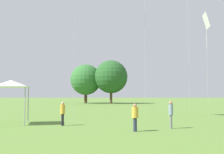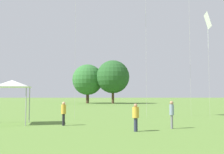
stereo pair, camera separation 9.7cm
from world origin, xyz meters
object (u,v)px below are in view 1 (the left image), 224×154
at_px(distant_tree_0, 86,80).
at_px(person_standing_4, 171,112).
at_px(kite_0, 206,22).
at_px(person_standing_1, 135,115).
at_px(person_standing_3, 63,111).
at_px(distant_tree_1, 111,77).
at_px(canopy_tent, 11,84).

bearing_deg(distant_tree_0, person_standing_4, -78.43).
xyz_separation_m(person_standing_4, kite_0, (5.26, 7.42, 7.86)).
xyz_separation_m(person_standing_1, person_standing_4, (2.41, 1.22, 0.12)).
height_order(person_standing_3, person_standing_4, person_standing_4).
bearing_deg(person_standing_4, distant_tree_1, -174.56).
relative_size(kite_0, distant_tree_1, 0.99).
bearing_deg(person_standing_1, person_standing_4, 125.17).
height_order(canopy_tent, distant_tree_0, distant_tree_0).
height_order(canopy_tent, distant_tree_1, distant_tree_1).
xyz_separation_m(person_standing_1, distant_tree_0, (-6.79, 46.17, 4.59)).
relative_size(person_standing_3, distant_tree_0, 0.18).
distance_m(canopy_tent, distant_tree_0, 42.65).
bearing_deg(person_standing_3, canopy_tent, -98.70).
xyz_separation_m(person_standing_3, distant_tree_1, (3.90, 41.32, 5.12)).
distance_m(person_standing_4, canopy_tent, 11.47).
distance_m(person_standing_3, person_standing_4, 7.36).
bearing_deg(person_standing_4, distant_tree_0, -167.33).
bearing_deg(distant_tree_1, person_standing_4, -85.65).
height_order(person_standing_3, canopy_tent, canopy_tent).
xyz_separation_m(distant_tree_0, distant_tree_1, (5.94, -1.94, 0.56)).
xyz_separation_m(person_standing_1, kite_0, (7.67, 8.63, 7.98)).
height_order(person_standing_3, kite_0, kite_0).
relative_size(person_standing_1, person_standing_4, 0.93).
relative_size(person_standing_1, distant_tree_0, 0.18).
bearing_deg(kite_0, person_standing_3, 168.57).
xyz_separation_m(person_standing_4, distant_tree_0, (-9.20, 44.95, 4.48)).
relative_size(person_standing_4, distant_tree_1, 0.18).
relative_size(person_standing_4, distant_tree_0, 0.19).
distance_m(person_standing_3, distant_tree_1, 41.82).
bearing_deg(person_standing_4, kite_0, 145.76).
distance_m(canopy_tent, distant_tree_1, 41.45).
relative_size(canopy_tent, distant_tree_0, 0.35).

